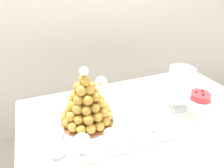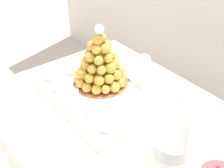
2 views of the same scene
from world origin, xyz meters
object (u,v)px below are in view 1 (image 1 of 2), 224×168
at_px(creme_brulee_ramekin, 53,134).
at_px(wine_glass, 101,83).
at_px(fruit_tart_plate, 200,97).
at_px(dessert_cup_mid_left, 82,144).
at_px(dessert_cup_mid_right, 130,129).
at_px(croquembouche, 86,102).
at_px(macaron_goblet, 180,84).
at_px(dessert_cup_right, 152,125).
at_px(dessert_cup_left, 57,150).
at_px(dessert_cup_centre, 110,138).
at_px(serving_tray, 100,127).

relative_size(creme_brulee_ramekin, wine_glass, 0.55).
height_order(creme_brulee_ramekin, wine_glass, wine_glass).
height_order(creme_brulee_ramekin, fruit_tart_plate, fruit_tart_plate).
distance_m(dessert_cup_mid_left, dessert_cup_mid_right, 0.22).
distance_m(croquembouche, dessert_cup_mid_right, 0.24).
distance_m(creme_brulee_ramekin, wine_glass, 0.38).
bearing_deg(dessert_cup_mid_right, macaron_goblet, 17.05).
height_order(croquembouche, wine_glass, croquembouche).
height_order(dessert_cup_right, fruit_tart_plate, fruit_tart_plate).
height_order(dessert_cup_left, fruit_tart_plate, same).
relative_size(dessert_cup_left, macaron_goblet, 0.26).
xyz_separation_m(croquembouche, macaron_goblet, (0.49, -0.06, 0.03)).
distance_m(fruit_tart_plate, wine_glass, 0.58).
relative_size(dessert_cup_centre, fruit_tart_plate, 0.28).
distance_m(croquembouche, wine_glass, 0.20).
relative_size(dessert_cup_mid_left, dessert_cup_centre, 1.09).
bearing_deg(fruit_tart_plate, macaron_goblet, -174.37).
bearing_deg(serving_tray, dessert_cup_centre, -86.39).
bearing_deg(dessert_cup_left, fruit_tart_plate, 8.40).
bearing_deg(macaron_goblet, fruit_tart_plate, 5.63).
relative_size(creme_brulee_ramekin, macaron_goblet, 0.37).
bearing_deg(creme_brulee_ramekin, fruit_tart_plate, 0.91).
xyz_separation_m(serving_tray, dessert_cup_centre, (0.01, -0.11, 0.03)).
bearing_deg(creme_brulee_ramekin, dessert_cup_mid_right, -18.27).
height_order(serving_tray, dessert_cup_mid_left, dessert_cup_mid_left).
distance_m(dessert_cup_left, creme_brulee_ramekin, 0.11).
bearing_deg(croquembouche, dessert_cup_mid_right, -46.01).
distance_m(dessert_cup_mid_left, fruit_tart_plate, 0.75).
relative_size(dessert_cup_right, macaron_goblet, 0.20).
distance_m(dessert_cup_left, dessert_cup_centre, 0.22).
distance_m(croquembouche, dessert_cup_right, 0.33).
bearing_deg(dessert_cup_left, dessert_cup_mid_right, 0.60).
bearing_deg(dessert_cup_centre, croquembouche, 105.43).
xyz_separation_m(dessert_cup_centre, fruit_tart_plate, (0.62, 0.14, -0.02)).
xyz_separation_m(dessert_cup_centre, dessert_cup_mid_right, (0.10, 0.02, -0.01)).
xyz_separation_m(dessert_cup_mid_right, fruit_tart_plate, (0.52, 0.12, -0.01)).
bearing_deg(dessert_cup_left, creme_brulee_ramekin, 89.33).
relative_size(dessert_cup_mid_left, wine_glass, 0.39).
bearing_deg(dessert_cup_mid_right, dessert_cup_left, -179.40).
bearing_deg(fruit_tart_plate, dessert_cup_centre, -166.95).
bearing_deg(dessert_cup_centre, dessert_cup_mid_right, 12.17).
height_order(macaron_goblet, fruit_tart_plate, macaron_goblet).
bearing_deg(fruit_tart_plate, dessert_cup_mid_left, -169.64).
height_order(croquembouche, creme_brulee_ramekin, croquembouche).
xyz_separation_m(dessert_cup_centre, wine_glass, (0.08, 0.33, 0.09)).
relative_size(croquembouche, dessert_cup_mid_right, 5.98).
xyz_separation_m(dessert_cup_right, fruit_tart_plate, (0.40, 0.13, -0.01)).
distance_m(dessert_cup_centre, dessert_cup_right, 0.22).
relative_size(dessert_cup_mid_right, wine_glass, 0.30).
relative_size(dessert_cup_centre, macaron_goblet, 0.24).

